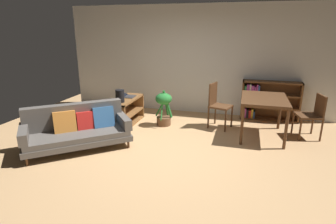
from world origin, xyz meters
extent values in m
plane|color=tan|center=(0.00, 0.00, 0.00)|extent=(8.16, 8.16, 0.00)
cube|color=silver|center=(0.00, 2.70, 1.35)|extent=(6.80, 0.10, 2.70)
cylinder|color=#56351E|center=(-0.74, 0.05, 0.07)|extent=(0.04, 0.04, 0.14)
cylinder|color=#56351E|center=(-2.03, -1.04, 0.07)|extent=(0.04, 0.04, 0.14)
cylinder|color=#56351E|center=(-1.17, 0.55, 0.07)|extent=(0.04, 0.04, 0.14)
cylinder|color=#56351E|center=(-2.45, -0.54, 0.07)|extent=(0.04, 0.04, 0.14)
cube|color=#56514C|center=(-1.60, -0.25, 0.19)|extent=(1.91, 1.78, 0.10)
cube|color=#56514C|center=(-1.60, -0.25, 0.29)|extent=(1.83, 1.71, 0.10)
cube|color=#56514C|center=(-1.79, -0.02, 0.56)|extent=(1.47, 1.28, 0.45)
cube|color=#56514C|center=(-0.95, 0.31, 0.44)|extent=(0.59, 0.65, 0.20)
cube|color=#56514C|center=(-2.25, -0.80, 0.44)|extent=(0.59, 0.65, 0.20)
cube|color=orange|center=(-1.82, -0.27, 0.51)|extent=(0.43, 0.41, 0.40)
cube|color=red|center=(-1.54, -0.03, 0.49)|extent=(0.38, 0.36, 0.35)
cube|color=#336093|center=(-1.29, 0.18, 0.51)|extent=(0.44, 0.43, 0.41)
cube|color=brown|center=(-1.32, 1.85, 0.30)|extent=(0.41, 0.04, 0.59)
cube|color=brown|center=(-1.32, 0.77, 0.30)|extent=(0.41, 0.04, 0.59)
cube|color=brown|center=(-1.32, 1.31, 0.25)|extent=(0.41, 1.08, 0.04)
cube|color=brown|center=(-1.32, 1.31, 0.57)|extent=(0.41, 1.12, 0.04)
cube|color=brown|center=(-1.32, 1.31, 0.02)|extent=(0.41, 1.08, 0.04)
cube|color=#333338|center=(-1.31, 1.48, 0.60)|extent=(0.23, 0.31, 0.02)
cube|color=black|center=(-1.50, 1.47, 0.65)|extent=(0.20, 0.29, 0.10)
cylinder|color=black|center=(-1.32, 0.98, 0.73)|extent=(0.19, 0.19, 0.27)
cylinder|color=slate|center=(-1.32, 0.98, 0.79)|extent=(0.10, 0.10, 0.01)
cylinder|color=brown|center=(-0.48, 1.44, 0.09)|extent=(0.32, 0.32, 0.19)
cylinder|color=#287A33|center=(-0.39, 1.45, 0.49)|extent=(0.23, 0.08, 0.62)
cylinder|color=#287A33|center=(-0.45, 1.54, 0.50)|extent=(0.08, 0.24, 0.63)
cylinder|color=#287A33|center=(-0.58, 1.47, 0.37)|extent=(0.23, 0.10, 0.38)
cylinder|color=#287A33|center=(-0.47, 1.32, 0.47)|extent=(0.04, 0.27, 0.57)
ellipsoid|color=#287A33|center=(-0.48, 1.44, 0.62)|extent=(0.37, 0.37, 0.26)
cylinder|color=#56351E|center=(1.25, 1.89, 0.38)|extent=(0.06, 0.06, 0.76)
cylinder|color=#56351E|center=(1.25, 0.78, 0.38)|extent=(0.06, 0.06, 0.76)
cylinder|color=#56351E|center=(2.02, 1.89, 0.38)|extent=(0.06, 0.06, 0.76)
cylinder|color=#56351E|center=(2.02, 0.78, 0.38)|extent=(0.06, 0.06, 0.76)
cube|color=#56351E|center=(1.64, 1.34, 0.78)|extent=(0.87, 1.21, 0.05)
cylinder|color=#56351E|center=(1.02, 1.73, 0.23)|extent=(0.04, 0.04, 0.47)
cylinder|color=#56351E|center=(0.91, 1.38, 0.23)|extent=(0.04, 0.04, 0.47)
cylinder|color=#56351E|center=(0.64, 1.85, 0.23)|extent=(0.04, 0.04, 0.47)
cylinder|color=#56351E|center=(0.53, 1.50, 0.23)|extent=(0.04, 0.04, 0.47)
cube|color=#56351E|center=(0.78, 1.61, 0.49)|extent=(0.54, 0.52, 0.04)
cube|color=#56351E|center=(0.59, 1.67, 0.75)|extent=(0.14, 0.36, 0.48)
cylinder|color=#56351E|center=(2.35, 1.28, 0.22)|extent=(0.04, 0.04, 0.44)
cylinder|color=#56351E|center=(2.27, 1.67, 0.22)|extent=(0.04, 0.04, 0.44)
cylinder|color=#56351E|center=(2.75, 1.36, 0.22)|extent=(0.04, 0.04, 0.44)
cylinder|color=#56351E|center=(2.67, 1.75, 0.22)|extent=(0.04, 0.04, 0.44)
cube|color=#56351E|center=(2.51, 1.52, 0.46)|extent=(0.52, 0.52, 0.04)
cube|color=#56351E|center=(2.71, 1.56, 0.68)|extent=(0.11, 0.40, 0.41)
cube|color=brown|center=(1.21, 2.49, 0.47)|extent=(0.04, 0.29, 0.94)
cube|color=brown|center=(2.51, 2.49, 0.47)|extent=(0.04, 0.29, 0.94)
cube|color=brown|center=(1.86, 2.49, 0.92)|extent=(1.33, 0.29, 0.04)
cube|color=brown|center=(1.86, 2.49, 0.02)|extent=(1.33, 0.29, 0.04)
cube|color=brown|center=(1.86, 2.62, 0.47)|extent=(1.30, 0.04, 0.94)
cube|color=brown|center=(1.86, 2.49, 0.32)|extent=(1.30, 0.28, 0.04)
cube|color=brown|center=(1.86, 2.49, 0.62)|extent=(1.30, 0.28, 0.04)
cube|color=black|center=(1.27, 2.47, 0.11)|extent=(0.04, 0.18, 0.15)
cube|color=#993884|center=(1.31, 2.48, 0.15)|extent=(0.04, 0.22, 0.22)
cube|color=black|center=(1.36, 2.47, 0.13)|extent=(0.05, 0.21, 0.19)
cube|color=red|center=(1.42, 2.48, 0.13)|extent=(0.05, 0.24, 0.19)
cube|color=gold|center=(1.47, 2.47, 0.15)|extent=(0.05, 0.21, 0.22)
cube|color=#2D5199|center=(1.52, 2.48, 0.12)|extent=(0.03, 0.24, 0.16)
cube|color=orange|center=(1.26, 2.48, 0.45)|extent=(0.03, 0.23, 0.23)
cube|color=orange|center=(1.32, 2.48, 0.44)|extent=(0.07, 0.23, 0.21)
cube|color=black|center=(1.39, 2.47, 0.42)|extent=(0.06, 0.21, 0.16)
cube|color=red|center=(1.46, 2.48, 0.44)|extent=(0.06, 0.22, 0.20)
cube|color=#2D5199|center=(1.51, 2.48, 0.42)|extent=(0.03, 0.25, 0.16)
cube|color=orange|center=(1.55, 2.48, 0.42)|extent=(0.04, 0.23, 0.17)
cube|color=#337F47|center=(1.27, 2.47, 0.73)|extent=(0.04, 0.21, 0.18)
cube|color=#993884|center=(1.33, 2.48, 0.74)|extent=(0.06, 0.24, 0.21)
cube|color=silver|center=(1.38, 2.46, 0.75)|extent=(0.04, 0.18, 0.22)
cube|color=#993884|center=(1.44, 2.48, 0.73)|extent=(0.06, 0.24, 0.19)
cube|color=#993884|center=(1.49, 2.48, 0.72)|extent=(0.03, 0.22, 0.17)
cube|color=#993884|center=(1.54, 2.47, 0.75)|extent=(0.03, 0.19, 0.22)
cube|color=#2D5199|center=(1.58, 2.47, 0.74)|extent=(0.04, 0.19, 0.20)
camera|label=1|loc=(1.24, -4.25, 2.12)|focal=29.32mm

